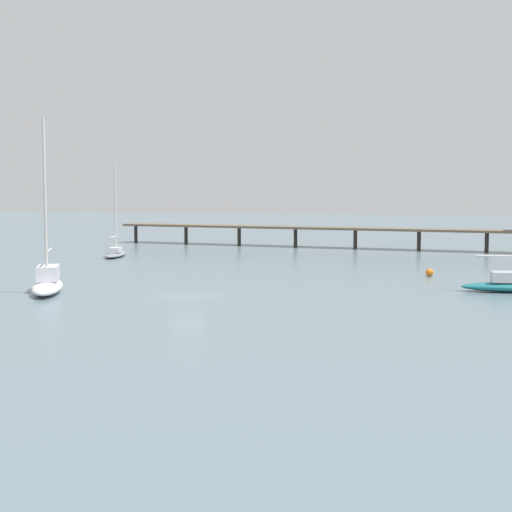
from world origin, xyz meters
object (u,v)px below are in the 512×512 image
sailboat_white (48,281)px  mooring_buoy_far (429,273)px  pier (407,223)px  sailboat_gray (115,252)px

sailboat_white → mooring_buoy_far: bearing=35.5°
pier → mooring_buoy_far: pier is taller
sailboat_white → mooring_buoy_far: size_ratio=18.14×
sailboat_white → mooring_buoy_far: sailboat_white is taller
sailboat_gray → mooring_buoy_far: (36.37, -10.66, -0.25)m
pier → mooring_buoy_far: 31.35m
sailboat_gray → sailboat_white: size_ratio=0.82×
pier → sailboat_gray: sailboat_gray is taller
mooring_buoy_far → sailboat_gray: bearing=163.7°
pier → sailboat_white: size_ratio=4.69×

